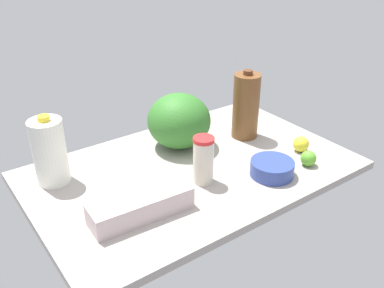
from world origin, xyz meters
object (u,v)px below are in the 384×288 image
object	(u,v)px
chocolate_milk_jug	(246,106)
lime_loose	(308,158)
milk_jug	(49,152)
lemon_beside_bowl	(301,144)
egg_carton	(141,206)
tumbler_cup	(203,160)
watermelon	(179,121)
mixing_bowl	(272,168)

from	to	relation	value
chocolate_milk_jug	lime_loose	world-z (taller)	chocolate_milk_jug
chocolate_milk_jug	milk_jug	bearing A→B (deg)	-9.18
chocolate_milk_jug	lemon_beside_bowl	size ratio (longest dim) A/B	4.61
egg_carton	tumbler_cup	bearing A→B (deg)	-167.62
chocolate_milk_jug	lime_loose	bearing A→B (deg)	95.28
egg_carton	milk_jug	bearing A→B (deg)	-63.32
watermelon	lime_loose	bearing A→B (deg)	126.20
mixing_bowl	egg_carton	xyz separation A→B (cm)	(50.91, -6.82, 0.82)
egg_carton	mixing_bowl	bearing A→B (deg)	175.75
lemon_beside_bowl	watermelon	bearing A→B (deg)	-41.58
chocolate_milk_jug	lemon_beside_bowl	xyz separation A→B (cm)	(-9.24, 23.67, -10.78)
milk_jug	lime_loose	bearing A→B (deg)	151.01
mixing_bowl	milk_jug	distance (cm)	79.46
chocolate_milk_jug	lemon_beside_bowl	world-z (taller)	chocolate_milk_jug
tumbler_cup	milk_jug	bearing A→B (deg)	-36.03
milk_jug	tumbler_cup	xyz separation A→B (cm)	(-43.30, 31.49, -3.19)
mixing_bowl	lemon_beside_bowl	world-z (taller)	lemon_beside_bowl
mixing_bowl	tumbler_cup	xyz separation A→B (cm)	(23.07, -11.23, 6.00)
milk_jug	watermelon	world-z (taller)	milk_jug
tumbler_cup	watermelon	distance (cm)	29.12
mixing_bowl	lemon_beside_bowl	distance (cm)	23.28
watermelon	egg_carton	bearing A→B (deg)	41.47
milk_jug	chocolate_milk_jug	distance (cm)	80.63
egg_carton	lime_loose	world-z (taller)	egg_carton
milk_jug	lemon_beside_bowl	world-z (taller)	milk_jug
chocolate_milk_jug	lime_loose	size ratio (longest dim) A/B	4.94
mixing_bowl	chocolate_milk_jug	bearing A→B (deg)	-113.87
egg_carton	lemon_beside_bowl	xyz separation A→B (cm)	(-73.35, 0.64, -0.46)
milk_jug	lemon_beside_bowl	xyz separation A→B (cm)	(-88.81, 36.54, -8.83)
egg_carton	watermelon	bearing A→B (deg)	-135.15
milk_jug	lemon_beside_bowl	distance (cm)	96.44
egg_carton	lemon_beside_bowl	bearing A→B (deg)	-177.12
milk_jug	tumbler_cup	bearing A→B (deg)	143.97
mixing_bowl	tumbler_cup	bearing A→B (deg)	-25.95
milk_jug	egg_carton	bearing A→B (deg)	113.30
milk_jug	lime_loose	xyz separation A→B (cm)	(-82.62, 45.78, -9.05)
lime_loose	lemon_beside_bowl	xyz separation A→B (cm)	(-6.20, -9.24, 0.21)
egg_carton	chocolate_milk_jug	bearing A→B (deg)	-156.86
mixing_bowl	milk_jug	xyz separation A→B (cm)	(66.37, -42.72, 9.19)
tumbler_cup	watermelon	bearing A→B (deg)	-107.12
milk_jug	lemon_beside_bowl	bearing A→B (deg)	157.64
egg_carton	lime_loose	size ratio (longest dim) A/B	5.58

